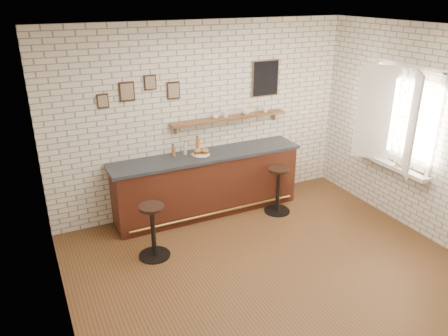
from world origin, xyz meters
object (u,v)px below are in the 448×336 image
Objects in this scene: condiment_bottle_yellow at (198,148)px; bar_stool_left at (153,229)px; sandwich_plate at (201,154)px; bar_counter at (207,183)px; shelf_cup_b at (225,114)px; book_upper at (401,165)px; shelf_cup_d at (265,109)px; ciabatta_sandwich at (201,151)px; shelf_cup_c at (246,112)px; bar_stool_right at (278,189)px; bitters_bottle_white at (185,149)px; bitters_bottle_amber at (198,146)px; book_lower at (402,167)px; shelf_cup_a at (215,116)px; bitters_bottle_brown at (174,151)px.

condiment_bottle_yellow reaches higher than bar_stool_left.
bar_counter is at bearing -11.71° from sandwich_plate.
condiment_bottle_yellow is 1.68× the size of shelf_cup_b.
shelf_cup_b is 2.79m from book_upper.
shelf_cup_b reaches higher than shelf_cup_d.
ciabatta_sandwich is 0.12m from condiment_bottle_yellow.
shelf_cup_d is (1.25, 0.06, 0.46)m from condiment_bottle_yellow.
shelf_cup_c is (0.89, 0.18, 0.54)m from sandwich_plate.
bar_stool_right is (1.12, -0.52, -0.60)m from sandwich_plate.
bitters_bottle_white reaches higher than sandwich_plate.
shelf_cup_d reaches higher than sandwich_plate.
bar_stool_right is 5.94× the size of shelf_cup_c.
ciabatta_sandwich is at bearing 147.59° from shelf_cup_b.
condiment_bottle_yellow is 1.39× the size of shelf_cup_c.
bar_stool_left is (-1.10, -1.01, -0.67)m from condiment_bottle_yellow.
shelf_cup_d is (0.75, 0.00, -0.00)m from shelf_cup_b.
shelf_cup_d is 2.29m from book_upper.
sandwich_plate is 0.16m from bitters_bottle_amber.
ciabatta_sandwich is at bearing -163.55° from shelf_cup_d.
condiment_bottle_yellow reaches higher than bar_counter.
sandwich_plate is 1.55× the size of condiment_bottle_yellow.
ciabatta_sandwich is at bearing 154.82° from bar_stool_right.
sandwich_plate is at bearing 155.04° from bar_stool_right.
shelf_cup_b is 1.02× the size of shelf_cup_d.
book_lower reaches higher than bar_stool_right.
shelf_cup_d reaches higher than shelf_cup_a.
book_lower is at bearing -34.64° from condiment_bottle_yellow.
bitters_bottle_amber is at bearing 79.17° from shelf_cup_c.
bar_counter is 0.52m from sandwich_plate.
book_upper is at bearing -36.98° from bar_stool_right.
ciabatta_sandwich is 1.07× the size of book_lower.
sandwich_plate is 2.65× the size of shelf_cup_d.
bitters_bottle_brown reaches higher than bar_counter.
condiment_bottle_yellow is (0.01, 0.00, -0.03)m from bitters_bottle_amber.
shelf_cup_a is (0.24, 0.20, 1.04)m from bar_counter.
bar_stool_right is 7.17× the size of shelf_cup_b.
bitters_bottle_white reaches higher than ciabatta_sandwich.
shelf_cup_c reaches higher than book_upper.
shelf_cup_d reaches higher than condiment_bottle_yellow.
book_upper is at bearing -45.68° from shelf_cup_d.
shelf_cup_b is (-0.61, 0.70, 1.14)m from bar_stool_right.
shelf_cup_b is at bearing 3.72° from bitters_bottle_brown.
bar_stool_right is (2.21, 0.37, -0.00)m from bar_stool_left.
shelf_cup_c is (0.55, 0.00, 0.01)m from shelf_cup_a.
shelf_cup_a is at bearing 28.82° from ciabatta_sandwich.
condiment_bottle_yellow is 0.23× the size of bar_stool_right.
condiment_bottle_yellow is at bearing 0.00° from bitters_bottle_brown.
bitters_bottle_white is 1.21× the size of condiment_bottle_yellow.
bitters_bottle_amber is (0.40, 0.00, 0.03)m from bitters_bottle_brown.
sandwich_plate is at bearing 153.48° from book_upper.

